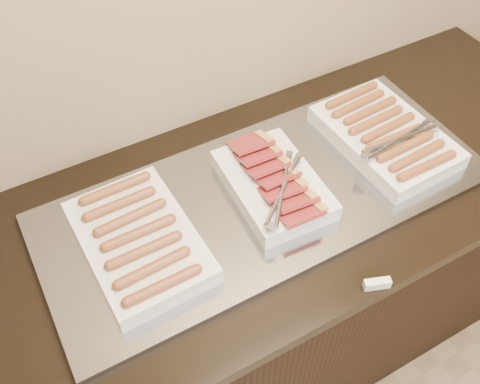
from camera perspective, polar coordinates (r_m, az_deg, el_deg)
name	(u,v)px	position (r m, az deg, el deg)	size (l,w,h in m)	color
counter	(266,283)	(1.80, 2.75, -9.66)	(2.06, 0.76, 0.90)	black
warming_tray	(266,196)	(1.43, 2.80, -0.39)	(1.20, 0.50, 0.02)	#9497A1
dish_left	(139,240)	(1.31, -10.73, -5.08)	(0.26, 0.39, 0.07)	silver
dish_center	(274,183)	(1.40, 3.62, 0.92)	(0.24, 0.35, 0.09)	silver
dish_right	(386,135)	(1.58, 15.29, 5.84)	(0.28, 0.40, 0.08)	silver
label_holder	(377,284)	(1.30, 14.41, -9.47)	(0.06, 0.02, 0.03)	silver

